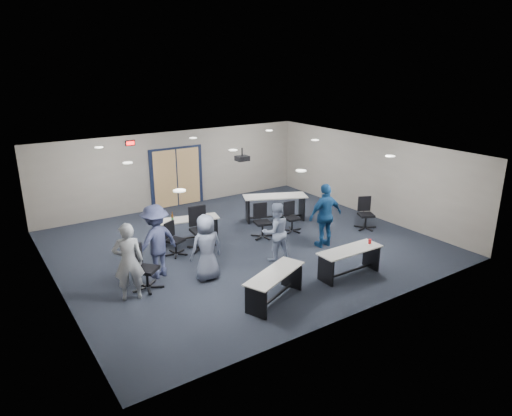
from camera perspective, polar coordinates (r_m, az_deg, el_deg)
floor at (r=13.18m, az=-1.59°, el=-4.57°), size 10.00×10.00×0.00m
back_wall at (r=16.59m, az=-9.97°, el=4.81°), size 10.00×0.04×2.70m
front_wall at (r=9.45m, az=13.11°, el=-5.60°), size 10.00×0.04×2.70m
left_wall at (r=11.07m, az=-24.18°, el=-3.22°), size 0.04×9.00×2.70m
right_wall at (r=15.85m, az=13.88°, el=3.94°), size 0.04×9.00×2.70m
ceiling at (r=12.40m, az=-1.70°, el=7.03°), size 10.00×9.00×0.04m
double_door at (r=16.62m, az=-9.86°, el=3.78°), size 2.00×0.07×2.20m
exit_sign at (r=15.76m, az=-15.46°, el=7.83°), size 0.32×0.07×0.18m
ceiling_projector at (r=13.03m, az=-1.73°, el=6.24°), size 0.35×0.32×0.37m
ceiling_can_lights at (r=12.61m, az=-2.31°, el=7.08°), size 6.24×5.74×0.02m
table_front_left at (r=10.04m, az=2.37°, el=-9.21°), size 1.78×1.18×0.69m
table_front_right at (r=11.41m, az=11.65°, el=-6.06°), size 1.71×0.59×0.81m
table_back_left at (r=13.41m, az=-8.37°, el=-2.17°), size 1.80×0.95×0.95m
table_back_right at (r=15.01m, az=2.39°, el=0.58°), size 2.15×1.46×0.83m
chair_back_a at (r=12.51m, az=-10.04°, el=-3.85°), size 0.78×0.78×0.92m
chair_back_b at (r=12.74m, az=-6.88°, el=-2.62°), size 0.82×0.82×1.20m
chair_back_c at (r=13.51m, az=0.82°, el=-1.67°), size 0.77×0.77×1.02m
chair_back_d at (r=14.04m, az=4.55°, el=-1.17°), size 0.63×0.63×0.92m
chair_loose_left at (r=10.82m, az=-13.53°, el=-7.27°), size 0.94×0.94×1.06m
chair_loose_right at (r=14.62m, az=13.62°, el=-0.68°), size 0.83×0.83×1.00m
person_gray at (r=10.34m, az=-15.66°, el=-6.47°), size 0.75×0.60×1.78m
person_plaid at (r=10.94m, az=-6.21°, el=-4.93°), size 0.81×0.55×1.63m
person_lightblue at (r=11.93m, az=2.48°, el=-2.99°), size 0.85×0.71×1.58m
person_navy at (r=12.91m, az=8.67°, el=-0.93°), size 1.10×0.51×1.83m
person_back at (r=11.23m, az=-12.40°, el=-4.09°), size 1.32×0.96×1.83m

